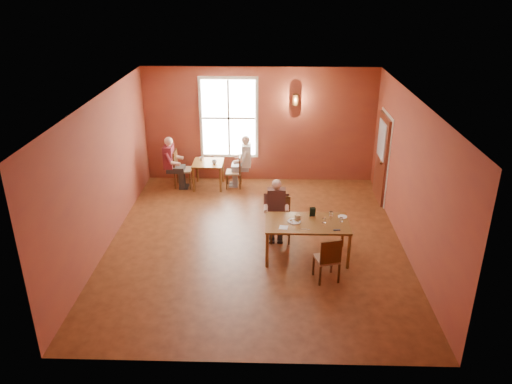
{
  "coord_description": "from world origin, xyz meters",
  "views": [
    {
      "loc": [
        0.27,
        -9.05,
        5.1
      ],
      "look_at": [
        0.0,
        0.2,
        1.05
      ],
      "focal_mm": 35.0,
      "sensor_mm": 36.0,
      "label": 1
    }
  ],
  "objects_px": {
    "chair_diner_maroon": "(183,169)",
    "diner_white": "(235,163)",
    "chair_empty": "(327,258)",
    "diner_maroon": "(182,162)",
    "main_table": "(306,240)",
    "chair_diner_main": "(280,220)",
    "chair_diner_white": "(234,171)",
    "diner_main": "(280,214)",
    "second_table": "(209,174)"
  },
  "relations": [
    {
      "from": "chair_diner_main",
      "to": "chair_diner_maroon",
      "type": "height_order",
      "value": "chair_diner_maroon"
    },
    {
      "from": "chair_empty",
      "to": "second_table",
      "type": "relative_size",
      "value": 1.15
    },
    {
      "from": "chair_diner_main",
      "to": "chair_diner_white",
      "type": "xyz_separation_m",
      "value": [
        -1.16,
        2.81,
        -0.03
      ]
    },
    {
      "from": "main_table",
      "to": "chair_diner_maroon",
      "type": "relative_size",
      "value": 1.65
    },
    {
      "from": "chair_empty",
      "to": "diner_maroon",
      "type": "xyz_separation_m",
      "value": [
        -3.3,
        4.24,
        0.22
      ]
    },
    {
      "from": "chair_diner_maroon",
      "to": "diner_maroon",
      "type": "bearing_deg",
      "value": -90.0
    },
    {
      "from": "main_table",
      "to": "diner_maroon",
      "type": "height_order",
      "value": "diner_maroon"
    },
    {
      "from": "diner_maroon",
      "to": "chair_empty",
      "type": "bearing_deg",
      "value": 37.93
    },
    {
      "from": "chair_empty",
      "to": "second_table",
      "type": "xyz_separation_m",
      "value": [
        -2.62,
        4.24,
        -0.1
      ]
    },
    {
      "from": "chair_empty",
      "to": "chair_diner_maroon",
      "type": "bearing_deg",
      "value": 112.81
    },
    {
      "from": "chair_diner_main",
      "to": "chair_diner_white",
      "type": "distance_m",
      "value": 3.04
    },
    {
      "from": "chair_empty",
      "to": "diner_maroon",
      "type": "height_order",
      "value": "diner_maroon"
    },
    {
      "from": "main_table",
      "to": "chair_diner_white",
      "type": "bearing_deg",
      "value": 115.68
    },
    {
      "from": "second_table",
      "to": "chair_diner_maroon",
      "type": "height_order",
      "value": "chair_diner_maroon"
    },
    {
      "from": "diner_white",
      "to": "main_table",
      "type": "bearing_deg",
      "value": -154.72
    },
    {
      "from": "chair_diner_main",
      "to": "main_table",
      "type": "bearing_deg",
      "value": 127.57
    },
    {
      "from": "main_table",
      "to": "chair_diner_maroon",
      "type": "bearing_deg",
      "value": 130.58
    },
    {
      "from": "chair_diner_main",
      "to": "chair_empty",
      "type": "height_order",
      "value": "chair_diner_main"
    },
    {
      "from": "chair_diner_main",
      "to": "diner_white",
      "type": "relative_size",
      "value": 0.7
    },
    {
      "from": "diner_main",
      "to": "chair_diner_maroon",
      "type": "xyz_separation_m",
      "value": [
        -2.46,
        2.84,
        -0.12
      ]
    },
    {
      "from": "main_table",
      "to": "diner_main",
      "type": "height_order",
      "value": "diner_main"
    },
    {
      "from": "chair_diner_white",
      "to": "chair_empty",
      "type": "bearing_deg",
      "value": -155.03
    },
    {
      "from": "diner_maroon",
      "to": "chair_diner_maroon",
      "type": "bearing_deg",
      "value": 90.0
    },
    {
      "from": "chair_diner_white",
      "to": "main_table",
      "type": "bearing_deg",
      "value": -154.32
    },
    {
      "from": "main_table",
      "to": "diner_main",
      "type": "relative_size",
      "value": 1.31
    },
    {
      "from": "chair_diner_main",
      "to": "chair_diner_white",
      "type": "relative_size",
      "value": 1.07
    },
    {
      "from": "chair_diner_maroon",
      "to": "main_table",
      "type": "bearing_deg",
      "value": 40.58
    },
    {
      "from": "chair_diner_maroon",
      "to": "diner_maroon",
      "type": "distance_m",
      "value": 0.18
    },
    {
      "from": "second_table",
      "to": "diner_maroon",
      "type": "xyz_separation_m",
      "value": [
        -0.68,
        0.0,
        0.32
      ]
    },
    {
      "from": "main_table",
      "to": "second_table",
      "type": "height_order",
      "value": "main_table"
    },
    {
      "from": "diner_main",
      "to": "main_table",
      "type": "bearing_deg",
      "value": 128.88
    },
    {
      "from": "chair_empty",
      "to": "chair_diner_maroon",
      "type": "relative_size",
      "value": 0.9
    },
    {
      "from": "main_table",
      "to": "chair_diner_white",
      "type": "distance_m",
      "value": 3.84
    },
    {
      "from": "chair_empty",
      "to": "main_table",
      "type": "bearing_deg",
      "value": 96.83
    },
    {
      "from": "chair_empty",
      "to": "diner_white",
      "type": "distance_m",
      "value": 4.67
    },
    {
      "from": "diner_main",
      "to": "chair_empty",
      "type": "distance_m",
      "value": 1.63
    },
    {
      "from": "chair_empty",
      "to": "chair_diner_white",
      "type": "bearing_deg",
      "value": 100.1
    },
    {
      "from": "chair_diner_maroon",
      "to": "diner_white",
      "type": "bearing_deg",
      "value": 90.0
    },
    {
      "from": "main_table",
      "to": "chair_diner_main",
      "type": "distance_m",
      "value": 0.82
    },
    {
      "from": "second_table",
      "to": "chair_diner_maroon",
      "type": "xyz_separation_m",
      "value": [
        -0.65,
        0.0,
        0.15
      ]
    },
    {
      "from": "chair_diner_maroon",
      "to": "diner_maroon",
      "type": "xyz_separation_m",
      "value": [
        -0.03,
        0.0,
        0.17
      ]
    },
    {
      "from": "main_table",
      "to": "diner_main",
      "type": "bearing_deg",
      "value": 128.88
    },
    {
      "from": "diner_main",
      "to": "chair_diner_white",
      "type": "height_order",
      "value": "diner_main"
    },
    {
      "from": "chair_empty",
      "to": "chair_diner_maroon",
      "type": "height_order",
      "value": "chair_diner_maroon"
    },
    {
      "from": "chair_diner_main",
      "to": "diner_maroon",
      "type": "xyz_separation_m",
      "value": [
        -2.49,
        2.81,
        0.2
      ]
    },
    {
      "from": "main_table",
      "to": "diner_main",
      "type": "xyz_separation_m",
      "value": [
        -0.5,
        0.62,
        0.24
      ]
    },
    {
      "from": "chair_empty",
      "to": "chair_diner_white",
      "type": "relative_size",
      "value": 1.02
    },
    {
      "from": "chair_diner_main",
      "to": "second_table",
      "type": "relative_size",
      "value": 1.2
    },
    {
      "from": "diner_main",
      "to": "second_table",
      "type": "relative_size",
      "value": 1.6
    },
    {
      "from": "diner_main",
      "to": "chair_empty",
      "type": "bearing_deg",
      "value": 120.08
    }
  ]
}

